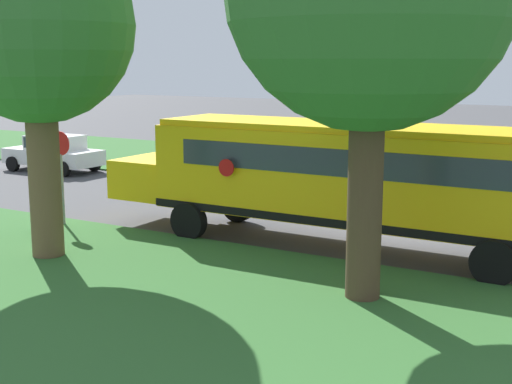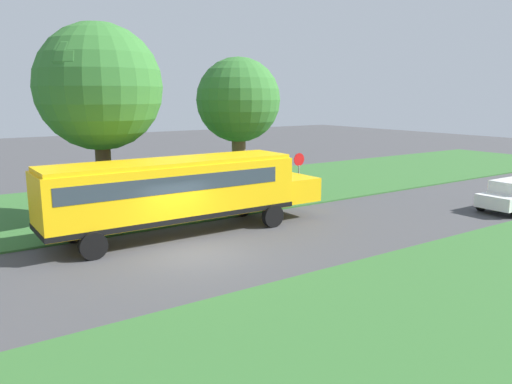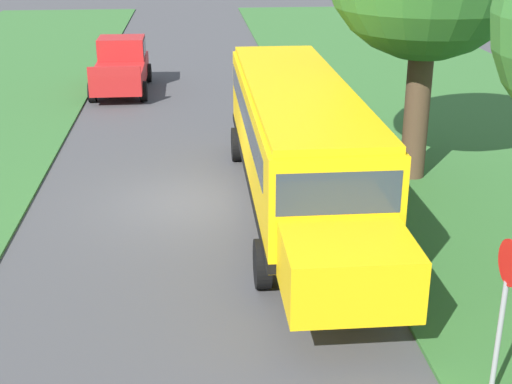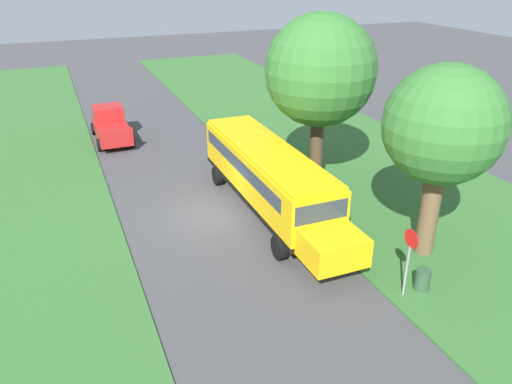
% 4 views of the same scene
% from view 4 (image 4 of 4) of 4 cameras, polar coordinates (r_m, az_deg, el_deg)
% --- Properties ---
extents(ground_plane, '(120.00, 120.00, 0.00)m').
position_cam_4_polar(ground_plane, '(23.71, -5.45, -2.67)').
color(ground_plane, '#424244').
extents(grass_verge, '(12.00, 80.00, 0.08)m').
position_cam_4_polar(grass_verge, '(27.89, 14.54, 1.15)').
color(grass_verge, '#33662D').
rests_on(grass_verge, ground).
extents(school_bus, '(2.84, 12.42, 3.16)m').
position_cam_4_polar(school_bus, '(23.11, 1.46, 1.98)').
color(school_bus, yellow).
rests_on(school_bus, ground).
extents(pickup_truck, '(2.28, 5.40, 2.10)m').
position_cam_4_polar(pickup_truck, '(34.66, -16.32, 7.50)').
color(pickup_truck, '#B21E1E').
rests_on(pickup_truck, ground).
extents(oak_tree_beside_bus, '(5.47, 5.47, 8.82)m').
position_cam_4_polar(oak_tree_beside_bus, '(25.11, 7.01, 13.77)').
color(oak_tree_beside_bus, '#4C3826').
rests_on(oak_tree_beside_bus, ground).
extents(oak_tree_roadside_mid, '(4.51, 4.51, 7.74)m').
position_cam_4_polar(oak_tree_roadside_mid, '(19.69, 20.47, 7.12)').
color(oak_tree_roadside_mid, brown).
rests_on(oak_tree_roadside_mid, ground).
extents(stop_sign, '(0.08, 0.68, 2.74)m').
position_cam_4_polar(stop_sign, '(18.14, 17.05, -6.93)').
color(stop_sign, gray).
rests_on(stop_sign, ground).
extents(trash_bin, '(0.56, 0.56, 0.90)m').
position_cam_4_polar(trash_bin, '(19.33, 18.46, -9.53)').
color(trash_bin, '#2D4C33').
rests_on(trash_bin, ground).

